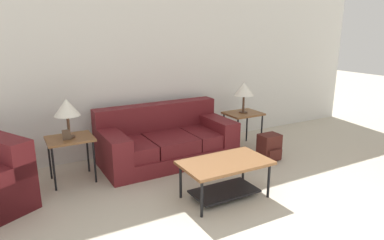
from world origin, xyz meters
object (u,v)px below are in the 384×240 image
Objects in this scene: couch at (166,142)px; side_table_right at (243,116)px; table_lamp_right at (244,89)px; backpack at (269,147)px; table_lamp_left at (67,108)px; coffee_table at (225,171)px; side_table_left at (70,142)px.

side_table_right is at bearing -3.00° from couch.
table_lamp_right is at bearing 45.00° from side_table_right.
side_table_right is 1.18× the size of table_lamp_right.
backpack is (1.38, -0.75, -0.10)m from couch.
table_lamp_left is (-1.38, -0.07, 0.69)m from couch.
side_table_right is at bearing 89.99° from backpack.
backpack is (2.76, -0.68, -0.79)m from table_lamp_left.
side_table_right is 1.49× the size of backpack.
side_table_left is (-1.48, 1.36, 0.19)m from coffee_table.
table_lamp_left is (-1.48, 1.36, 0.64)m from coffee_table.
table_lamp_left is at bearing 180.00° from table_lamp_right.
coffee_table is at bearing -133.36° from table_lamp_right.
side_table_left is 1.49× the size of backpack.
couch is 1.40m from side_table_left.
table_lamp_right is at bearing -3.00° from couch.
table_lamp_right is (0.00, 0.00, 0.45)m from side_table_right.
table_lamp_right reaches higher than side_table_left.
backpack is at bearing 27.92° from coffee_table.
coffee_table is 1.88m from side_table_right.
side_table_right is at bearing -0.00° from table_lamp_left.
side_table_left is 1.18× the size of table_lamp_right.
coffee_table is 2.11m from table_lamp_left.
coffee_table is 1.74× the size of side_table_right.
couch is at bearing 151.49° from backpack.
side_table_left is 2.86m from backpack.
backpack is (-0.00, -0.68, -0.79)m from table_lamp_right.
couch reaches higher than side_table_left.
couch is 4.94× the size of backpack.
side_table_left reaches higher than backpack.
couch is 1.43m from coffee_table.
couch reaches higher than backpack.
table_lamp_right reaches higher than couch.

